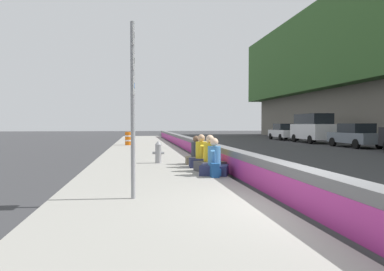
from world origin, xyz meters
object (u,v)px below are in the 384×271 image
seated_person_foreground (214,163)px  parked_car_fourth (355,135)px  seated_person_middle (210,160)px  seated_person_far (196,155)px  fire_hydrant (158,152)px  parked_car_midline (312,128)px  seated_person_rear (201,157)px  backpack (215,170)px  parked_car_far (284,132)px  construction_barrel (129,138)px  route_sign_post (133,96)px

seated_person_foreground → parked_car_fourth: 18.36m
seated_person_middle → seated_person_far: seated_person_middle is taller
fire_hydrant → seated_person_foreground: seated_person_foreground is taller
fire_hydrant → parked_car_midline: parked_car_midline is taller
seated_person_rear → backpack: seated_person_rear is taller
parked_car_far → parked_car_midline: bearing=-179.1°
seated_person_middle → parked_car_fourth: 17.70m
seated_person_middle → backpack: size_ratio=2.95×
construction_barrel → parked_car_midline: size_ratio=0.18×
fire_hydrant → seated_person_far: seated_person_far is taller
route_sign_post → backpack: size_ratio=9.00×
seated_person_middle → parked_car_far: size_ratio=0.26×
fire_hydrant → seated_person_far: size_ratio=0.81×
fire_hydrant → seated_person_middle: (-2.66, -1.52, -0.08)m
fire_hydrant → parked_car_fourth: 17.26m
seated_person_middle → parked_car_fourth: (12.04, -12.97, 0.35)m
seated_person_rear → parked_car_fourth: parked_car_fourth is taller
backpack → construction_barrel: size_ratio=0.42×
seated_person_far → parked_car_midline: bearing=-38.8°
seated_person_rear → seated_person_foreground: bearing=-178.9°
seated_person_foreground → seated_person_rear: 2.00m
construction_barrel → seated_person_rear: bearing=-168.3°
seated_person_far → parked_car_fourth: 16.47m
route_sign_post → parked_car_midline: 27.01m
seated_person_far → parked_car_far: bearing=-30.1°
parked_car_far → seated_person_far: bearing=149.9°
route_sign_post → seated_person_rear: size_ratio=3.10×
route_sign_post → parked_car_fourth: size_ratio=0.80×
fire_hydrant → parked_car_fourth: bearing=-57.1°
backpack → seated_person_far: bearing=-0.0°
seated_person_rear → seated_person_middle: bearing=-175.2°
route_sign_post → seated_person_far: route_sign_post is taller
parked_car_fourth → parked_car_far: size_ratio=0.99×
seated_person_far → seated_person_foreground: bearing=-178.7°
fire_hydrant → parked_car_fourth: size_ratio=0.20×
parked_car_midline → seated_person_far: bearing=141.2°
construction_barrel → parked_car_fourth: (-2.98, -15.94, 0.24)m
route_sign_post → seated_person_far: bearing=-20.8°
parked_car_far → backpack: bearing=153.3°
seated_person_far → seated_person_middle: bearing=-176.6°
seated_person_middle → parked_car_fourth: bearing=-47.1°
seated_person_foreground → seated_person_middle: bearing=-3.3°
seated_person_foreground → fire_hydrant: bearing=22.4°
route_sign_post → seated_person_rear: 5.83m
route_sign_post → parked_car_far: size_ratio=0.79×
backpack → parked_car_far: bearing=-26.7°
parked_car_fourth → parked_car_far: (12.29, 0.16, 0.00)m
backpack → parked_car_midline: (19.61, -13.03, 1.02)m
construction_barrel → seated_person_foreground: bearing=-169.6°
fire_hydrant → seated_person_rear: seated_person_rear is taller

